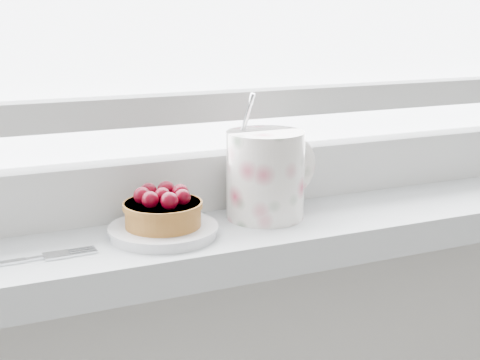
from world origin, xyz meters
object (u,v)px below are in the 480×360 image
saucer (163,231)px  floral_mug (267,173)px  raspberry_tart (163,209)px  fork (11,262)px

saucer → floral_mug: bearing=7.3°
raspberry_tart → floral_mug: size_ratio=0.58×
fork → raspberry_tart: bearing=6.4°
saucer → floral_mug: size_ratio=0.81×
raspberry_tart → fork: (-0.17, -0.02, -0.03)m
fork → saucer: bearing=6.4°
floral_mug → fork: 0.31m
raspberry_tart → fork: raspberry_tart is taller
saucer → fork: bearing=-173.6°
raspberry_tart → floral_mug: bearing=7.2°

